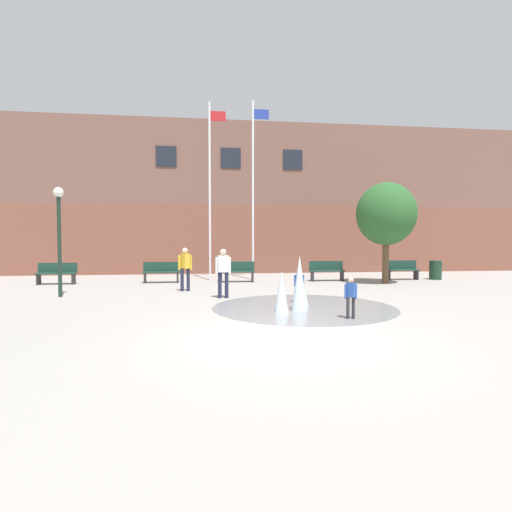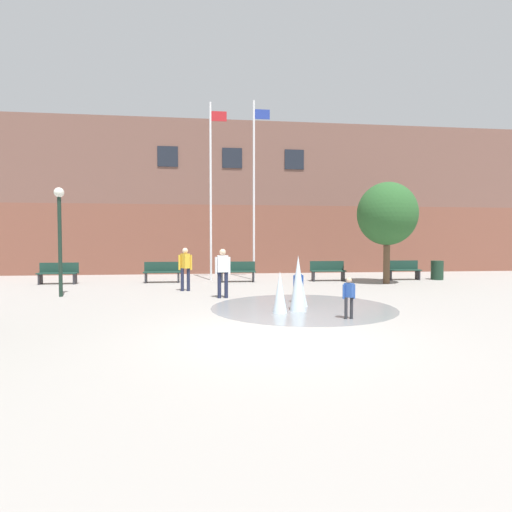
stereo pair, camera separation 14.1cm
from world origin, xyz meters
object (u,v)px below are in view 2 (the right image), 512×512
Objects in this scene: park_bench_under_left_flagpole at (162,272)px; flagpole_left at (211,187)px; adult_near_bench at (185,266)px; lamp_post_left_lane at (60,225)px; park_bench_far_left at (58,273)px; park_bench_center at (238,271)px; child_with_pink_shirt at (349,295)px; street_tree_near_building at (387,214)px; trash_can at (437,270)px; park_bench_far_right at (403,270)px; adult_watching at (223,269)px; park_bench_under_right_flagpole at (328,270)px; flagpole_right at (254,186)px; child_running at (298,283)px.

park_bench_under_left_flagpole is 0.19× the size of flagpole_left.
adult_near_bench is 4.38m from lamp_post_left_lane.
park_bench_center is at bearing -0.25° from park_bench_far_left.
lamp_post_left_lane is at bearing -135.71° from flagpole_left.
flagpole_left is at bearing 19.88° from park_bench_under_left_flagpole.
street_tree_near_building is at bearing 108.13° from child_with_pink_shirt.
trash_can is (10.61, -0.99, -3.90)m from flagpole_left.
park_bench_far_right is 1.01× the size of adult_near_bench.
adult_watching is 6.75m from flagpole_left.
park_bench_under_right_flagpole is 5.22m from flagpole_right.
park_bench_far_right is (7.82, 0.05, 0.00)m from park_bench_center.
park_bench_far_left is at bearing -173.28° from child_with_pink_shirt.
park_bench_far_right is 0.19× the size of flagpole_right.
lamp_post_left_lane is 0.83× the size of street_tree_near_building.
park_bench_under_left_flagpole and park_bench_far_right have the same top height.
park_bench_far_left is at bearing 179.62° from trash_can.
flagpole_left is 7.94m from street_tree_near_building.
park_bench_far_right is (15.48, 0.01, 0.00)m from park_bench_far_left.
flagpole_left is at bearing 157.04° from child_with_pink_shirt.
adult_watching is at bearing -9.97° from lamp_post_left_lane.
park_bench_center is 6.94m from street_tree_near_building.
child_with_pink_shirt is 10.41m from flagpole_right.
lamp_post_left_lane reaches higher than park_bench_far_right.
lamp_post_left_lane is at bearing -161.30° from child_with_pink_shirt.
park_bench_center is at bearing -63.90° from child_running.
lamp_post_left_lane reaches higher than child_with_pink_shirt.
adult_watching is at bearing -35.87° from park_bench_far_left.
flagpole_left is (-3.17, 9.61, 3.77)m from child_with_pink_shirt.
adult_watching is 2.35m from adult_near_bench.
park_bench_under_left_flagpole and park_bench_center have the same top height.
flagpole_right is at bearing -71.02° from adult_near_bench.
child_running is (1.38, -6.12, 0.10)m from park_bench_center.
trash_can is (15.61, 3.89, -1.93)m from lamp_post_left_lane.
child_with_pink_shirt reaches higher than park_bench_far_left.
flagpole_left reaches higher than child_running.
park_bench_center reaches higher than trash_can.
adult_watching reaches higher than trash_can.
park_bench_center is 4.99m from adult_watching.
adult_watching is 0.19× the size of flagpole_right.
adult_watching is at bearing -99.61° from park_bench_center.
park_bench_far_left is at bearing -174.14° from flagpole_right.
flagpole_right is 9.53m from trash_can.
park_bench_center is 1.78× the size of trash_can.
park_bench_under_right_flagpole is at bearing 179.46° from trash_can.
park_bench_under_right_flagpole is (4.14, -0.03, 0.00)m from park_bench_center.
adult_near_bench is at bearing -127.88° from flagpole_right.
child_with_pink_shirt is at bearing -130.81° from trash_can.
adult_watching is 5.59m from lamp_post_left_lane.
child_running is at bearing -136.22° from park_bench_far_right.
child_with_pink_shirt is 0.27× the size of lamp_post_left_lane.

